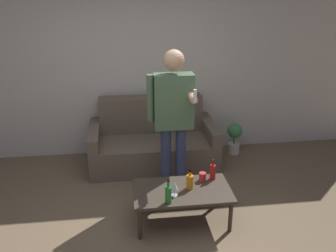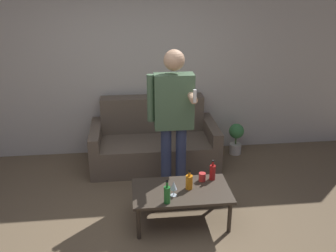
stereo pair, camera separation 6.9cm
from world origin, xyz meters
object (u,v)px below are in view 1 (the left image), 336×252
at_px(couch, 153,142).
at_px(coffee_table, 182,193).
at_px(bottle_orange, 213,172).
at_px(person_standing_front, 173,113).

bearing_deg(couch, coffee_table, -82.86).
relative_size(bottle_orange, person_standing_front, 0.13).
distance_m(bottle_orange, person_standing_front, 0.82).
xyz_separation_m(coffee_table, bottle_orange, (0.38, 0.19, 0.13)).
xyz_separation_m(couch, coffee_table, (0.18, -1.46, 0.03)).
relative_size(couch, person_standing_front, 0.99).
height_order(coffee_table, person_standing_front, person_standing_front).
bearing_deg(coffee_table, bottle_orange, 26.19).
distance_m(couch, bottle_orange, 1.40).
distance_m(couch, coffee_table, 1.47).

